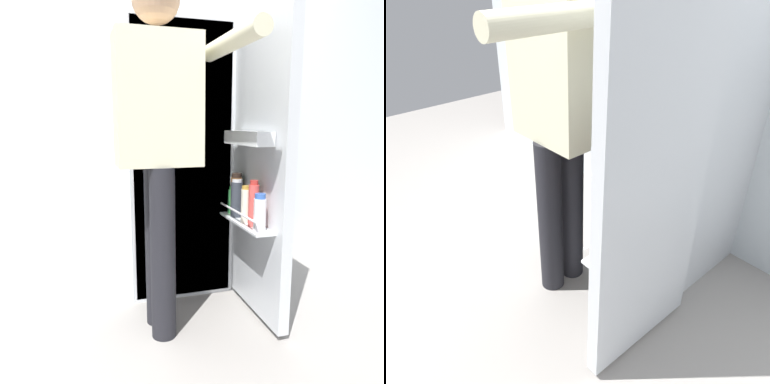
% 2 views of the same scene
% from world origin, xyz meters
% --- Properties ---
extents(ground_plane, '(6.75, 6.75, 0.00)m').
position_xyz_m(ground_plane, '(0.00, 0.00, 0.00)').
color(ground_plane, gray).
extents(kitchen_wall, '(4.40, 0.10, 2.55)m').
position_xyz_m(kitchen_wall, '(0.00, 0.88, 1.28)').
color(kitchen_wall, silver).
rests_on(kitchen_wall, ground_plane).
extents(refrigerator, '(0.67, 1.17, 1.61)m').
position_xyz_m(refrigerator, '(0.03, 0.48, 0.81)').
color(refrigerator, silver).
rests_on(refrigerator, ground_plane).
extents(person, '(0.52, 0.71, 1.69)m').
position_xyz_m(person, '(-0.20, -0.05, 1.01)').
color(person, black).
rests_on(person, ground_plane).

